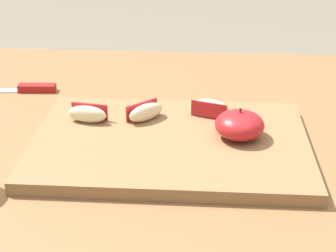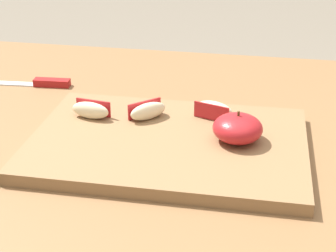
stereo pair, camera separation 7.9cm
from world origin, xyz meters
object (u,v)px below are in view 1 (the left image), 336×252
Objects in this scene: apple_half_skin_up at (237,125)px; paring_knife at (28,88)px; apple_wedge_left at (85,114)px; cutting_board at (168,144)px; apple_wedge_right at (208,108)px; apple_wedge_near_knife at (143,112)px.

paring_knife is at bearing 152.41° from apple_half_skin_up.
cutting_board is at bearing -19.15° from apple_wedge_left.
cutting_board is 0.11m from apple_wedge_right.
apple_wedge_near_knife is (-0.15, 0.05, -0.01)m from apple_half_skin_up.
apple_wedge_near_knife is 0.28m from paring_knife.
apple_half_skin_up is at bearing -60.07° from apple_wedge_right.
apple_wedge_right is 1.01× the size of apple_wedge_left.
cutting_board is 0.35m from paring_knife.
apple_half_skin_up is 0.43m from paring_knife.
apple_wedge_right is (0.10, 0.02, 0.00)m from apple_wedge_near_knife.
apple_half_skin_up is 0.46× the size of paring_knife.
apple_wedge_left is 0.41× the size of paring_knife.
apple_wedge_near_knife is at bearing -32.42° from paring_knife.
apple_wedge_near_knife is 0.09m from apple_wedge_left.
apple_half_skin_up is 0.24m from apple_wedge_left.
cutting_board is 5.56× the size of apple_half_skin_up.
apple_wedge_near_knife is (-0.04, 0.06, 0.02)m from cutting_board.
apple_half_skin_up reaches higher than apple_wedge_right.
paring_knife is at bearing 159.58° from apple_wedge_right.
apple_wedge_left reaches higher than cutting_board.
apple_wedge_near_knife is 0.11m from apple_wedge_right.
apple_wedge_left is 0.22m from paring_knife.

